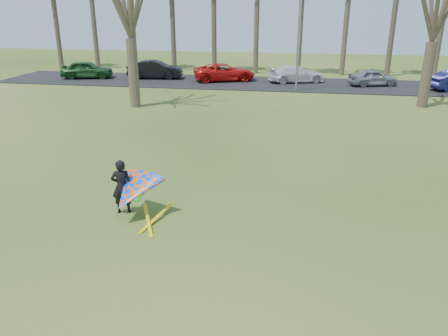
% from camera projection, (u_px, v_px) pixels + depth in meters
% --- Properties ---
extents(ground, '(100.00, 100.00, 0.00)m').
position_uv_depth(ground, '(212.00, 227.00, 12.77)').
color(ground, '#1B4C10').
rests_on(ground, ground).
extents(parking_strip, '(46.00, 7.00, 0.06)m').
position_uv_depth(parking_strip, '(272.00, 84.00, 35.83)').
color(parking_strip, black).
rests_on(parking_strip, ground).
extents(streetlight, '(2.28, 0.18, 8.00)m').
position_uv_depth(streetlight, '(302.00, 29.00, 31.16)').
color(streetlight, gray).
rests_on(streetlight, ground).
extents(car_0, '(4.70, 2.84, 1.50)m').
position_uv_depth(car_0, '(87.00, 70.00, 38.05)').
color(car_0, '#1B451D').
rests_on(car_0, parking_strip).
extents(car_1, '(4.86, 2.20, 1.55)m').
position_uv_depth(car_1, '(155.00, 69.00, 37.92)').
color(car_1, black).
rests_on(car_1, parking_strip).
extents(car_2, '(5.64, 4.07, 1.43)m').
position_uv_depth(car_2, '(225.00, 72.00, 36.79)').
color(car_2, red).
rests_on(car_2, parking_strip).
extents(car_3, '(4.98, 3.31, 1.34)m').
position_uv_depth(car_3, '(296.00, 74.00, 36.08)').
color(car_3, white).
rests_on(car_3, parking_strip).
extents(car_4, '(4.06, 2.58, 1.29)m').
position_uv_depth(car_4, '(373.00, 77.00, 34.53)').
color(car_4, gray).
rests_on(car_4, parking_strip).
extents(kite_flyer, '(2.13, 2.39, 2.02)m').
position_uv_depth(kite_flyer, '(131.00, 191.00, 13.11)').
color(kite_flyer, black).
rests_on(kite_flyer, ground).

